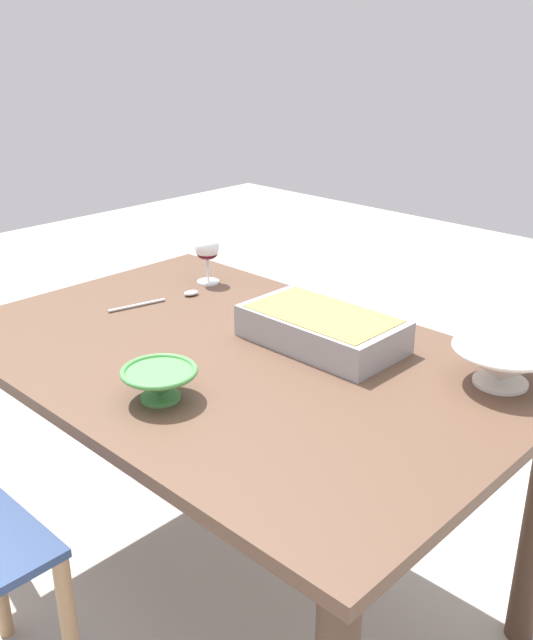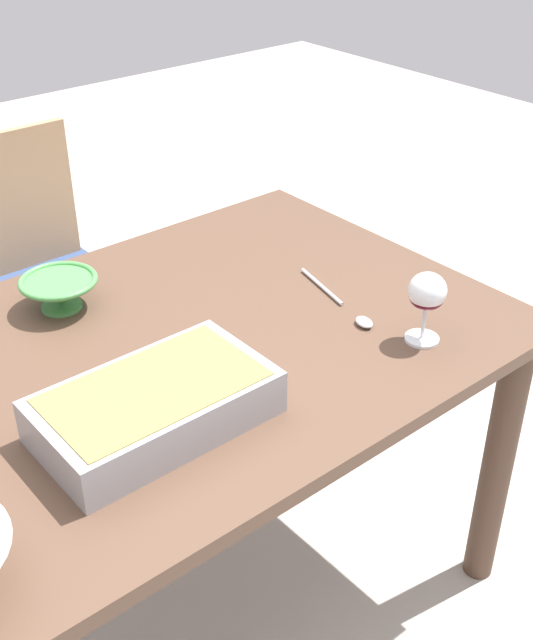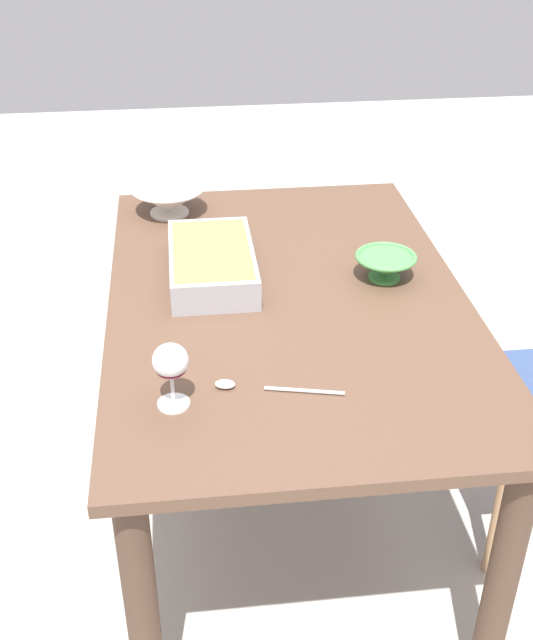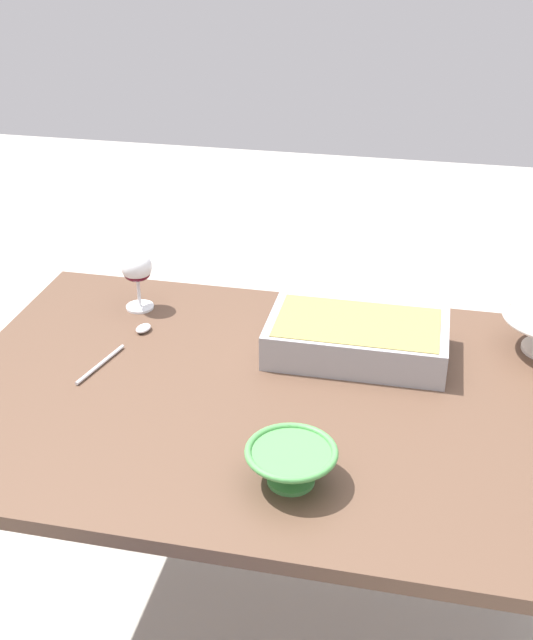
% 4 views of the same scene
% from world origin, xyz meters
% --- Properties ---
extents(ground_plane, '(8.00, 8.00, 0.00)m').
position_xyz_m(ground_plane, '(0.00, 0.00, 0.00)').
color(ground_plane, '#B2ADA3').
extents(dining_table, '(1.40, 0.90, 0.72)m').
position_xyz_m(dining_table, '(0.00, 0.00, 0.61)').
color(dining_table, brown).
rests_on(dining_table, ground_plane).
extents(wine_glass, '(0.07, 0.07, 0.15)m').
position_xyz_m(wine_glass, '(-0.42, 0.30, 0.82)').
color(wine_glass, white).
rests_on(wine_glass, dining_table).
extents(casserole_dish, '(0.39, 0.22, 0.08)m').
position_xyz_m(casserole_dish, '(0.12, 0.18, 0.77)').
color(casserole_dish, '#99999E').
rests_on(casserole_dish, dining_table).
extents(mixing_bowl, '(0.22, 0.22, 0.09)m').
position_xyz_m(mixing_bowl, '(0.54, 0.29, 0.77)').
color(mixing_bowl, white).
rests_on(mixing_bowl, dining_table).
extents(small_bowl, '(0.16, 0.16, 0.07)m').
position_xyz_m(small_bowl, '(0.06, -0.26, 0.76)').
color(small_bowl, '#4C994C').
rests_on(small_bowl, dining_table).
extents(serving_spoon, '(0.08, 0.27, 0.01)m').
position_xyz_m(serving_spoon, '(-0.39, 0.13, 0.73)').
color(serving_spoon, silver).
rests_on(serving_spoon, dining_table).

